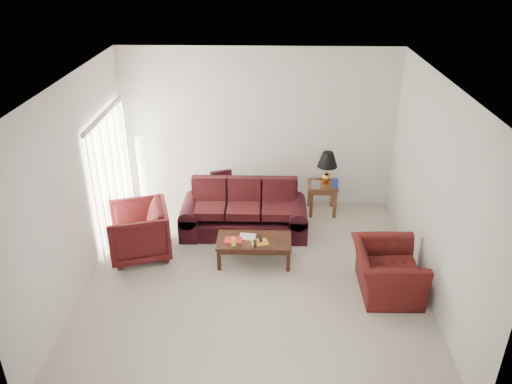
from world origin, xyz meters
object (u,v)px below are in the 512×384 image
end_table (322,198)px  coffee_table (254,250)px  armchair_right (387,271)px  sofa (244,210)px  armchair_left (139,231)px  floor_lamp (145,177)px

end_table → coffee_table: bearing=-126.0°
armchair_right → sofa: bearing=52.6°
coffee_table → end_table: bearing=60.3°
coffee_table → armchair_left: bearing=-178.4°
floor_lamp → armchair_left: floor_lamp is taller
armchair_left → coffee_table: (1.86, -0.15, -0.23)m
sofa → armchair_left: size_ratio=2.29×
floor_lamp → coffee_table: size_ratio=1.31×
floor_lamp → armchair_right: floor_lamp is taller
floor_lamp → armchair_left: bearing=-82.5°
end_table → armchair_left: 3.44m
armchair_right → coffee_table: armchair_right is taller
floor_lamp → armchair_left: (0.18, -1.37, -0.33)m
end_table → armchair_right: armchair_right is taller
armchair_left → floor_lamp: bearing=171.1°
end_table → coffee_table: (-1.22, -1.68, -0.09)m
sofa → armchair_right: (2.14, -1.60, -0.10)m
armchair_left → armchair_right: size_ratio=0.89×
sofa → armchair_right: sofa is taller
armchair_right → coffee_table: (-1.93, 0.70, -0.14)m
armchair_left → armchair_right: (3.79, -0.85, -0.08)m
armchair_right → coffee_table: bearing=69.5°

